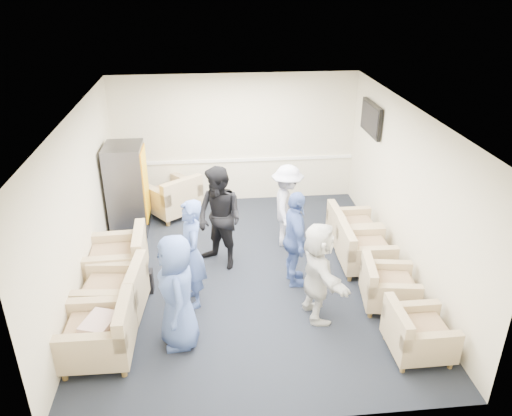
{
  "coord_description": "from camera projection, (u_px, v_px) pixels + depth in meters",
  "views": [
    {
      "loc": [
        -0.59,
        -6.91,
        4.52
      ],
      "look_at": [
        0.14,
        0.2,
        1.1
      ],
      "focal_mm": 35.0,
      "sensor_mm": 36.0,
      "label": 1
    }
  ],
  "objects": [
    {
      "name": "chair_rail",
      "position": [
        236.0,
        160.0,
        10.49
      ],
      "size": [
        4.98,
        0.04,
        0.06
      ],
      "primitive_type": "cube",
      "color": "white",
      "rests_on": "back_wall"
    },
    {
      "name": "person_front_right",
      "position": [
        318.0,
        272.0,
        6.9
      ],
      "size": [
        0.6,
        1.42,
        1.49
      ],
      "primitive_type": "imported",
      "rotation": [
        0.0,
        0.0,
        1.69
      ],
      "color": "silver",
      "rests_on": "floor"
    },
    {
      "name": "pillow",
      "position": [
        99.0,
        324.0,
        6.22
      ],
      "size": [
        0.47,
        0.54,
        0.13
      ],
      "primitive_type": "cube",
      "rotation": [
        0.0,
        0.0,
        -1.9
      ],
      "color": "beige",
      "rests_on": "armchair_left_near"
    },
    {
      "name": "armchair_left_far",
      "position": [
        120.0,
        261.0,
        7.86
      ],
      "size": [
        0.97,
        0.97,
        0.74
      ],
      "rotation": [
        0.0,
        0.0,
        -1.53
      ],
      "color": "tan",
      "rests_on": "floor"
    },
    {
      "name": "armchair_right_near",
      "position": [
        415.0,
        334.0,
        6.38
      ],
      "size": [
        0.77,
        0.77,
        0.61
      ],
      "rotation": [
        0.0,
        0.0,
        1.58
      ],
      "color": "tan",
      "rests_on": "floor"
    },
    {
      "name": "ceiling",
      "position": [
        247.0,
        113.0,
        7.04
      ],
      "size": [
        6.0,
        6.0,
        0.0
      ],
      "primitive_type": "plane",
      "rotation": [
        3.14,
        0.0,
        0.0
      ],
      "color": "silver",
      "rests_on": "back_wall"
    },
    {
      "name": "vending_machine",
      "position": [
        128.0,
        189.0,
        9.25
      ],
      "size": [
        0.69,
        0.8,
        1.69
      ],
      "color": "#52525B",
      "rests_on": "floor"
    },
    {
      "name": "armchair_left_mid",
      "position": [
        117.0,
        294.0,
        7.09
      ],
      "size": [
        0.96,
        0.96,
        0.71
      ],
      "rotation": [
        0.0,
        0.0,
        -1.66
      ],
      "color": "tan",
      "rests_on": "floor"
    },
    {
      "name": "armchair_left_near",
      "position": [
        102.0,
        335.0,
        6.3
      ],
      "size": [
        0.89,
        0.89,
        0.7
      ],
      "rotation": [
        0.0,
        0.0,
        -1.59
      ],
      "color": "tan",
      "rests_on": "floor"
    },
    {
      "name": "armchair_corner",
      "position": [
        174.0,
        198.0,
        10.03
      ],
      "size": [
        1.29,
        1.29,
        0.74
      ],
      "rotation": [
        0.0,
        0.0,
        3.8
      ],
      "color": "tan",
      "rests_on": "floor"
    },
    {
      "name": "armchair_right_midnear",
      "position": [
        386.0,
        288.0,
        7.33
      ],
      "size": [
        0.86,
        0.86,
        0.61
      ],
      "rotation": [
        0.0,
        0.0,
        1.42
      ],
      "color": "tan",
      "rests_on": "floor"
    },
    {
      "name": "person_front_left",
      "position": [
        177.0,
        292.0,
        6.36
      ],
      "size": [
        0.61,
        0.85,
        1.6
      ],
      "primitive_type": "imported",
      "rotation": [
        0.0,
        0.0,
        -1.43
      ],
      "color": "#455FA7",
      "rests_on": "floor"
    },
    {
      "name": "right_wall",
      "position": [
        406.0,
        193.0,
        7.85
      ],
      "size": [
        0.02,
        6.0,
        2.7
      ],
      "primitive_type": "cube",
      "color": "beige",
      "rests_on": "floor"
    },
    {
      "name": "backpack",
      "position": [
        144.0,
        279.0,
        7.66
      ],
      "size": [
        0.26,
        0.19,
        0.44
      ],
      "rotation": [
        0.0,
        0.0,
        -0.01
      ],
      "color": "black",
      "rests_on": "floor"
    },
    {
      "name": "person_back_left",
      "position": [
        219.0,
        219.0,
        8.1
      ],
      "size": [
        1.07,
        1.06,
        1.74
      ],
      "primitive_type": "imported",
      "rotation": [
        0.0,
        0.0,
        -0.78
      ],
      "color": "black",
      "rests_on": "floor"
    },
    {
      "name": "back_wall",
      "position": [
        235.0,
        139.0,
        10.32
      ],
      "size": [
        5.0,
        0.02,
        2.7
      ],
      "primitive_type": "cube",
      "color": "beige",
      "rests_on": "floor"
    },
    {
      "name": "floor",
      "position": [
        249.0,
        274.0,
        8.21
      ],
      "size": [
        6.0,
        6.0,
        0.0
      ],
      "primitive_type": "plane",
      "color": "black",
      "rests_on": "ground"
    },
    {
      "name": "person_mid_left",
      "position": [
        191.0,
        254.0,
        7.16
      ],
      "size": [
        0.5,
        0.67,
        1.67
      ],
      "primitive_type": "imported",
      "rotation": [
        0.0,
        0.0,
        -1.39
      ],
      "color": "#455FA7",
      "rests_on": "floor"
    },
    {
      "name": "front_wall",
      "position": [
        275.0,
        325.0,
        4.93
      ],
      "size": [
        5.0,
        0.02,
        2.7
      ],
      "primitive_type": "cube",
      "color": "beige",
      "rests_on": "floor"
    },
    {
      "name": "tv",
      "position": [
        371.0,
        119.0,
        9.16
      ],
      "size": [
        0.1,
        1.0,
        0.58
      ],
      "color": "black",
      "rests_on": "right_wall"
    },
    {
      "name": "left_wall",
      "position": [
        80.0,
        206.0,
        7.39
      ],
      "size": [
        0.02,
        6.0,
        2.7
      ],
      "primitive_type": "cube",
      "color": "beige",
      "rests_on": "floor"
    },
    {
      "name": "person_mid_right",
      "position": [
        295.0,
        240.0,
        7.64
      ],
      "size": [
        0.42,
        0.94,
        1.57
      ],
      "primitive_type": "imported",
      "rotation": [
        0.0,
        0.0,
        1.61
      ],
      "color": "#455FA7",
      "rests_on": "floor"
    },
    {
      "name": "armchair_right_midfar",
      "position": [
        362.0,
        252.0,
        8.21
      ],
      "size": [
        0.83,
        0.83,
        0.65
      ],
      "rotation": [
        0.0,
        0.0,
        1.55
      ],
      "color": "tan",
      "rests_on": "floor"
    },
    {
      "name": "person_back_right",
      "position": [
        287.0,
        206.0,
        8.79
      ],
      "size": [
        0.72,
        1.06,
        1.51
      ],
      "primitive_type": "imported",
      "rotation": [
        0.0,
        0.0,
        1.4
      ],
      "color": "silver",
      "rests_on": "floor"
    },
    {
      "name": "armchair_right_far",
      "position": [
        350.0,
        230.0,
        8.91
      ],
      "size": [
        0.82,
        0.82,
        0.65
      ],
      "rotation": [
        0.0,
        0.0,
        1.59
      ],
      "color": "tan",
      "rests_on": "floor"
    }
  ]
}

